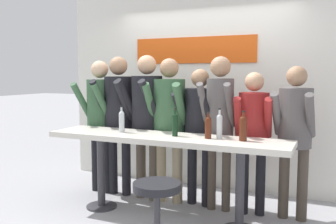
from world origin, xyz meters
TOP-DOWN VIEW (x-y plane):
  - ground_plane at (0.00, 0.00)m, footprint 40.00×40.00m
  - back_wall at (-0.00, 1.36)m, footprint 4.29×0.12m
  - tasting_table at (0.00, 0.00)m, footprint 2.69×0.59m
  - bar_stool at (0.24, -0.70)m, footprint 0.46×0.46m
  - person_far_left at (-1.18, 0.51)m, footprint 0.45×0.57m
  - person_left at (-0.90, 0.51)m, footprint 0.44×0.56m
  - person_center_left at (-0.48, 0.50)m, footprint 0.53×0.64m
  - person_center at (-0.17, 0.50)m, footprint 0.50×0.60m
  - person_center_right at (0.20, 0.56)m, footprint 0.47×0.56m
  - person_right at (0.47, 0.48)m, footprint 0.39×0.54m
  - person_far_right at (0.85, 0.51)m, footprint 0.45×0.55m
  - person_rightmost at (1.29, 0.55)m, footprint 0.44×0.54m
  - wine_bottle_0 at (-0.55, 0.02)m, footprint 0.06×0.06m
  - wine_bottle_1 at (0.85, 0.04)m, footprint 0.08×0.08m
  - wine_bottle_2 at (0.48, 0.03)m, footprint 0.07×0.07m
  - wine_bottle_3 at (0.59, 0.07)m, footprint 0.06×0.06m
  - wine_bottle_4 at (0.11, 0.02)m, footprint 0.06×0.06m

SIDE VIEW (x-z plane):
  - ground_plane at x=0.00m, z-range 0.00..0.00m
  - bar_stool at x=0.24m, z-range 0.11..0.73m
  - tasting_table at x=0.00m, z-range 0.33..1.26m
  - person_far_right at x=0.85m, z-range 0.20..1.81m
  - person_center_right at x=0.20m, z-range 0.20..1.85m
  - person_rightmost at x=1.29m, z-range 0.20..1.88m
  - wine_bottle_2 at x=0.48m, z-range 0.92..1.19m
  - wine_bottle_4 at x=0.11m, z-range 0.91..1.21m
  - wine_bottle_0 at x=-0.55m, z-range 0.91..1.21m
  - wine_bottle_1 at x=0.85m, z-range 0.91..1.22m
  - wine_bottle_3 at x=0.59m, z-range 0.91..1.23m
  - person_center at x=-0.17m, z-range 0.21..1.99m
  - person_far_left at x=-1.18m, z-range 0.22..1.98m
  - person_left at x=-0.90m, z-range 0.22..2.04m
  - person_center_left at x=-0.48m, z-range 0.22..2.04m
  - person_right at x=0.47m, z-range 0.24..2.03m
  - back_wall at x=0.00m, z-range 0.01..2.83m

